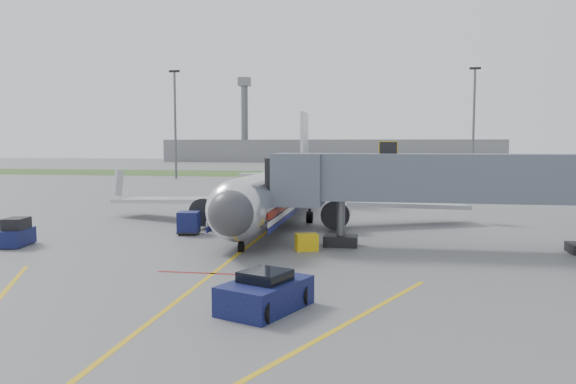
% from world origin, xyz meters
% --- Properties ---
extents(ground, '(400.00, 400.00, 0.00)m').
position_xyz_m(ground, '(0.00, 0.00, 0.00)').
color(ground, '#565659').
rests_on(ground, ground).
extents(grass_strip, '(300.00, 25.00, 0.01)m').
position_xyz_m(grass_strip, '(0.00, 90.00, 0.01)').
color(grass_strip, '#2D4C1E').
rests_on(grass_strip, ground).
extents(apron_markings, '(21.52, 50.00, 0.01)m').
position_xyz_m(apron_markings, '(0.00, -7.40, 0.00)').
color(apron_markings, gold).
rests_on(apron_markings, ground).
extents(airliner, '(32.10, 35.67, 10.25)m').
position_xyz_m(airliner, '(0.00, 15.25, 2.65)').
color(airliner, silver).
rests_on(airliner, ground).
extents(jet_bridge, '(25.30, 4.00, 6.90)m').
position_xyz_m(jet_bridge, '(12.86, 5.00, 4.47)').
color(jet_bridge, slate).
rests_on(jet_bridge, ground).
extents(light_mast_left, '(2.00, 0.44, 20.40)m').
position_xyz_m(light_mast_left, '(-30.00, 70.00, 10.78)').
color(light_mast_left, '#595B60').
rests_on(light_mast_left, ground).
extents(light_mast_right, '(2.00, 0.44, 20.40)m').
position_xyz_m(light_mast_right, '(25.00, 75.00, 10.78)').
color(light_mast_right, '#595B60').
rests_on(light_mast_right, ground).
extents(distant_terminal, '(120.00, 14.00, 8.00)m').
position_xyz_m(distant_terminal, '(-10.00, 170.00, 4.00)').
color(distant_terminal, slate).
rests_on(distant_terminal, ground).
extents(control_tower, '(4.00, 4.00, 30.00)m').
position_xyz_m(control_tower, '(-40.00, 165.00, 17.33)').
color(control_tower, '#595B60').
rests_on(control_tower, ground).
extents(pushback_tug, '(3.71, 4.52, 1.62)m').
position_xyz_m(pushback_tug, '(4.00, -9.77, 0.68)').
color(pushback_tug, '#0E0E3E').
rests_on(pushback_tug, ground).
extents(baggage_tug, '(1.78, 2.85, 1.87)m').
position_xyz_m(baggage_tug, '(-15.09, 1.46, 0.83)').
color(baggage_tug, '#0E0E3E').
rests_on(baggage_tug, ground).
extents(baggage_cart_a, '(1.79, 1.79, 1.69)m').
position_xyz_m(baggage_cart_a, '(-5.50, 7.87, 0.86)').
color(baggage_cart_a, '#0E0E3E').
rests_on(baggage_cart_a, ground).
extents(baggage_cart_b, '(2.16, 2.16, 1.91)m').
position_xyz_m(baggage_cart_b, '(-3.68, 12.03, 0.97)').
color(baggage_cart_b, '#0E0E3E').
rests_on(baggage_cart_b, ground).
extents(baggage_cart_c, '(1.75, 1.75, 1.65)m').
position_xyz_m(baggage_cart_c, '(-3.00, 15.97, 0.84)').
color(baggage_cart_c, '#0E0E3E').
rests_on(baggage_cart_c, ground).
extents(belt_loader, '(2.60, 4.00, 1.92)m').
position_xyz_m(belt_loader, '(-4.14, 14.33, 0.48)').
color(belt_loader, '#0E0E3E').
rests_on(belt_loader, ground).
extents(ground_power_cart, '(1.59, 1.33, 1.08)m').
position_xyz_m(ground_power_cart, '(4.00, 3.00, 0.53)').
color(ground_power_cart, gold).
rests_on(ground_power_cart, ground).
extents(ramp_worker, '(0.68, 0.66, 1.58)m').
position_xyz_m(ramp_worker, '(-3.00, 16.18, 0.79)').
color(ramp_worker, '#AAE41A').
rests_on(ramp_worker, ground).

